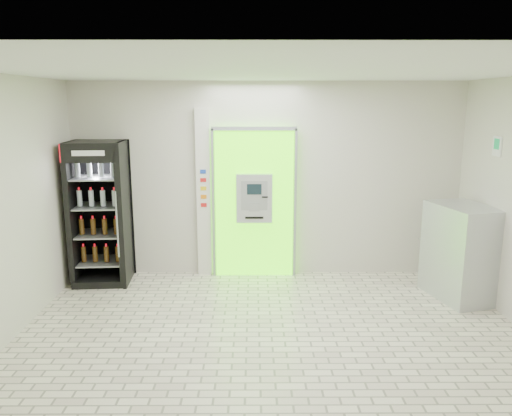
{
  "coord_description": "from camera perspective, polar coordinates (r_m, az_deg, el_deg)",
  "views": [
    {
      "loc": [
        -0.21,
        -5.14,
        2.7
      ],
      "look_at": [
        -0.18,
        1.2,
        1.34
      ],
      "focal_mm": 35.0,
      "sensor_mm": 36.0,
      "label": 1
    }
  ],
  "objects": [
    {
      "name": "ground",
      "position": [
        5.81,
        1.9,
        -15.57
      ],
      "size": [
        6.0,
        6.0,
        0.0
      ],
      "primitive_type": "plane",
      "color": "beige",
      "rests_on": "ground"
    },
    {
      "name": "room_shell",
      "position": [
        5.22,
        2.04,
        2.65
      ],
      "size": [
        6.0,
        6.0,
        6.0
      ],
      "color": "beige",
      "rests_on": "ground"
    },
    {
      "name": "atm_assembly",
      "position": [
        7.71,
        -0.2,
        0.68
      ],
      "size": [
        1.3,
        0.24,
        2.33
      ],
      "color": "#4DEC07",
      "rests_on": "ground"
    },
    {
      "name": "pillar",
      "position": [
        7.76,
        -5.97,
        1.66
      ],
      "size": [
        0.22,
        0.11,
        2.6
      ],
      "color": "silver",
      "rests_on": "ground"
    },
    {
      "name": "beverage_cooler",
      "position": [
        7.82,
        -17.31,
        -0.82
      ],
      "size": [
        0.85,
        0.79,
        2.13
      ],
      "rotation": [
        0.0,
        0.0,
        0.07
      ],
      "color": "black",
      "rests_on": "ground"
    },
    {
      "name": "steel_cabinet",
      "position": [
        7.47,
        22.41,
        -4.68
      ],
      "size": [
        0.89,
        1.12,
        1.32
      ],
      "rotation": [
        0.0,
        0.0,
        0.25
      ],
      "color": "#B5B8BD",
      "rests_on": "ground"
    },
    {
      "name": "exit_sign",
      "position": [
        7.3,
        25.86,
        6.38
      ],
      "size": [
        0.02,
        0.22,
        0.26
      ],
      "color": "white",
      "rests_on": "room_shell"
    }
  ]
}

